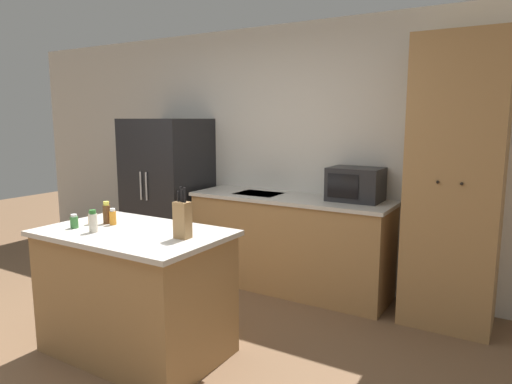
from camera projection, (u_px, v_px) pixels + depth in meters
name	position (u px, v px, depth m)	size (l,w,h in m)	color
ground_plane	(100.00, 370.00, 3.06)	(14.00, 14.00, 0.00)	brown
wall_back	(271.00, 154.00, 4.83)	(7.20, 0.06, 2.60)	beige
refrigerator	(168.00, 194.00, 5.13)	(0.81, 0.75, 1.67)	black
back_counter	(289.00, 242.00, 4.48)	(1.99, 0.63, 0.92)	#9E7547
pantry_cabinet	(455.00, 184.00, 3.63)	(0.69, 0.60, 2.30)	#9E7547
kitchen_island	(136.00, 292.00, 3.24)	(1.32, 0.82, 0.90)	#9E7547
microwave	(356.00, 184.00, 4.15)	(0.47, 0.36, 0.31)	#232326
knife_block	(182.00, 219.00, 2.96)	(0.10, 0.08, 0.34)	#9E7547
spice_bottle_tall_dark	(107.00, 213.00, 3.38)	(0.05, 0.05, 0.17)	#563319
spice_bottle_short_red	(91.00, 218.00, 3.36)	(0.05, 0.05, 0.09)	orange
spice_bottle_amber_oil	(93.00, 222.00, 3.12)	(0.06, 0.06, 0.16)	beige
spice_bottle_green_herb	(113.00, 217.00, 3.34)	(0.05, 0.05, 0.12)	orange
spice_bottle_pale_salt	(74.00, 222.00, 3.24)	(0.06, 0.06, 0.10)	#337033
fire_extinguisher	(135.00, 239.00, 5.58)	(0.13, 0.13, 0.49)	red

